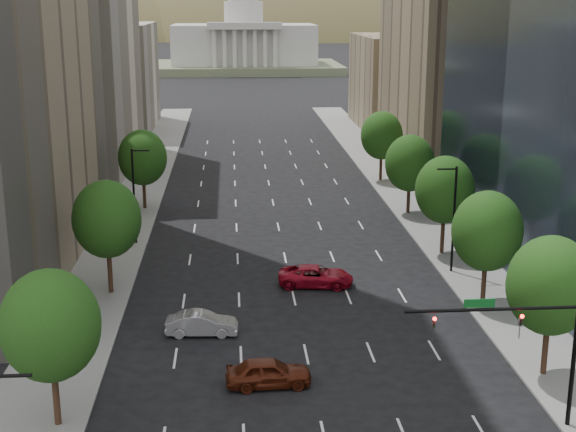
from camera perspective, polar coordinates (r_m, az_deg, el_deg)
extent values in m
cube|color=slate|center=(71.51, -12.72, -3.11)|extent=(6.00, 200.00, 0.15)
cube|color=slate|center=(73.45, 11.95, -2.58)|extent=(6.00, 200.00, 0.15)
cube|color=beige|center=(112.17, -14.95, 12.32)|extent=(14.00, 30.00, 35.00)
cube|color=beige|center=(145.23, -12.35, 9.63)|extent=(14.00, 26.00, 18.00)
cube|color=#8C7759|center=(111.41, 11.52, 11.21)|extent=(14.00, 30.00, 30.00)
cube|color=#8C7759|center=(143.95, 7.88, 9.38)|extent=(14.00, 26.00, 16.00)
cylinder|color=#382316|center=(51.06, 17.78, -8.68)|extent=(0.36, 0.36, 4.00)
ellipsoid|color=#133D10|center=(49.71, 18.12, -4.70)|extent=(5.20, 5.20, 5.98)
cylinder|color=#382316|center=(61.56, 13.72, -4.32)|extent=(0.36, 0.36, 3.90)
ellipsoid|color=#133D10|center=(60.47, 13.93, -1.04)|extent=(5.20, 5.20, 5.98)
cylinder|color=#382316|center=(72.49, 10.90, -1.13)|extent=(0.36, 0.36, 4.10)
ellipsoid|color=#133D10|center=(71.53, 11.05, 1.84)|extent=(5.20, 5.20, 5.98)
cylinder|color=#382316|center=(85.66, 8.53, 1.38)|extent=(0.36, 0.36, 3.80)
ellipsoid|color=#133D10|center=(84.90, 8.62, 3.72)|extent=(5.20, 5.20, 5.98)
cylinder|color=#382316|center=(100.94, 6.59, 3.59)|extent=(0.36, 0.36, 4.00)
ellipsoid|color=#133D10|center=(100.26, 6.66, 5.69)|extent=(5.20, 5.20, 5.98)
cylinder|color=#382316|center=(44.98, -16.13, -11.88)|extent=(0.36, 0.36, 4.00)
ellipsoid|color=#133D10|center=(43.45, -16.49, -7.45)|extent=(5.20, 5.20, 5.98)
cylinder|color=#382316|center=(63.15, -12.51, -3.63)|extent=(0.36, 0.36, 4.15)
ellipsoid|color=#133D10|center=(62.04, -12.72, -0.21)|extent=(5.20, 5.20, 5.98)
cylinder|color=#382316|center=(88.01, -10.15, 1.73)|extent=(0.36, 0.36, 3.95)
ellipsoid|color=#133D10|center=(87.25, -10.27, 4.10)|extent=(5.20, 5.20, 5.98)
cylinder|color=black|center=(67.07, 11.66, -0.31)|extent=(0.20, 0.20, 9.00)
cylinder|color=black|center=(65.86, 11.19, 3.28)|extent=(1.60, 0.14, 0.14)
cylinder|color=black|center=(31.29, -19.13, -10.66)|extent=(1.60, 0.14, 0.14)
cylinder|color=black|center=(74.81, -10.85, 1.32)|extent=(0.20, 0.20, 9.00)
cylinder|color=black|center=(73.83, -10.40, 4.58)|extent=(1.60, 0.14, 0.14)
cylinder|color=black|center=(45.07, 19.54, -10.01)|extent=(0.24, 0.24, 7.00)
cylinder|color=black|center=(42.22, 14.29, -6.43)|extent=(9.00, 0.18, 0.18)
imported|color=black|center=(42.91, 16.16, -7.00)|extent=(0.18, 0.22, 1.10)
imported|color=black|center=(41.60, 10.28, -7.34)|extent=(0.18, 0.22, 1.10)
sphere|color=#FF0C07|center=(42.68, 16.26, -6.84)|extent=(0.20, 0.20, 0.20)
sphere|color=#FF0C07|center=(41.36, 10.35, -7.18)|extent=(0.20, 0.20, 0.20)
cube|color=#0C591E|center=(41.89, 13.40, -6.03)|extent=(1.60, 0.06, 0.45)
cube|color=#596647|center=(258.07, -3.12, 10.46)|extent=(60.00, 40.00, 2.50)
cube|color=silver|center=(257.59, -3.14, 12.07)|extent=(44.00, 26.00, 12.00)
cube|color=silver|center=(243.35, -3.10, 13.31)|extent=(22.00, 4.00, 2.00)
cylinder|color=silver|center=(257.26, -3.17, 14.18)|extent=(12.00, 12.00, 7.00)
ellipsoid|color=brown|center=(585.75, -17.66, 8.98)|extent=(380.00, 342.00, 190.00)
ellipsoid|color=brown|center=(612.17, 0.11, 9.09)|extent=(440.00, 396.00, 240.00)
ellipsoid|color=brown|center=(684.20, 14.42, 9.85)|extent=(360.00, 324.00, 200.00)
imported|color=#4E1B0D|center=(47.94, -1.39, -11.02)|extent=(5.12, 2.27, 1.71)
imported|color=#9C9BA1|center=(55.08, -6.13, -7.59)|extent=(4.92, 1.93, 1.60)
imported|color=maroon|center=(63.77, 1.99, -4.27)|extent=(6.22, 3.47, 1.64)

